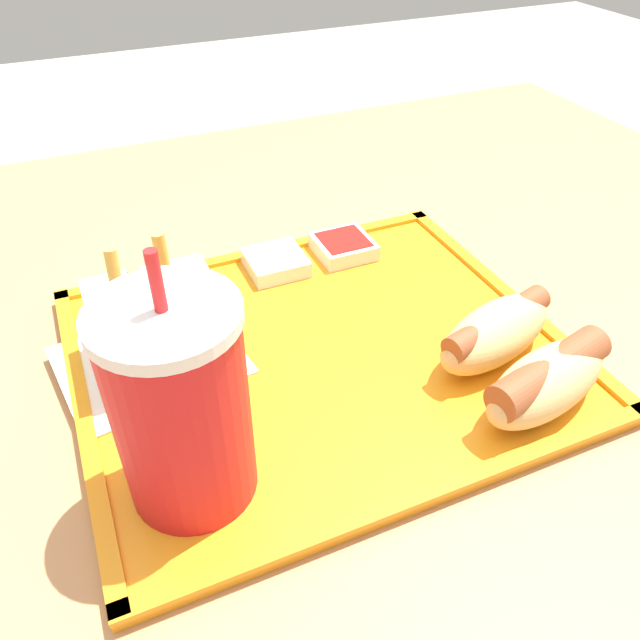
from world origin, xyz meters
The scene contains 9 objects.
dining_table centered at (0.00, 0.00, 0.39)m, with size 1.15×1.01×0.78m.
food_tray centered at (0.04, 0.00, 0.78)m, with size 0.38×0.32×0.01m.
paper_napkin centered at (0.17, -0.04, 0.79)m, with size 0.15×0.13×0.00m.
soda_cup centered at (0.16, 0.09, 0.86)m, with size 0.08×0.08×0.17m.
hot_dog_far centered at (-0.08, 0.12, 0.81)m, with size 0.12×0.07×0.05m.
hot_dog_near centered at (-0.08, 0.06, 0.81)m, with size 0.12×0.08×0.05m.
fries_carton centered at (0.15, -0.03, 0.82)m, with size 0.09×0.07×0.12m.
sauce_cup_mayo centered at (0.03, -0.12, 0.80)m, with size 0.05×0.05×0.02m.
sauce_cup_ketchup centered at (-0.04, -0.12, 0.80)m, with size 0.05×0.05×0.02m.
Camera 1 is at (0.19, 0.35, 1.12)m, focal length 35.00 mm.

